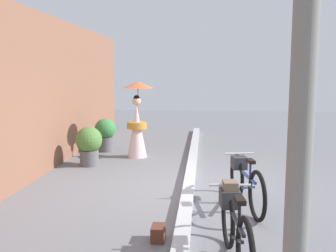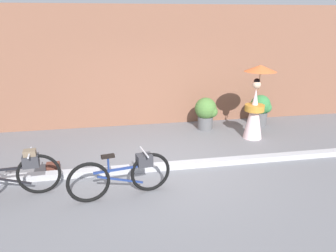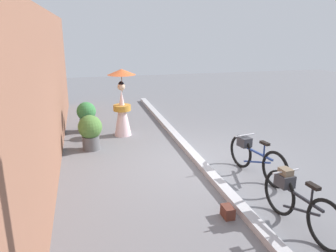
# 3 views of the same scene
# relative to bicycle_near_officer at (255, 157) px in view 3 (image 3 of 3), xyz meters

# --- Properties ---
(ground_plane) EXTENTS (30.00, 30.00, 0.00)m
(ground_plane) POSITION_rel_bicycle_near_officer_xyz_m (0.90, 0.90, -0.41)
(ground_plane) COLOR slate
(building_wall) EXTENTS (14.00, 0.40, 3.30)m
(building_wall) POSITION_rel_bicycle_near_officer_xyz_m (0.90, 4.12, 1.24)
(building_wall) COLOR brown
(building_wall) RESTS_ON ground_plane
(sidewalk_curb) EXTENTS (14.00, 0.20, 0.12)m
(sidewalk_curb) POSITION_rel_bicycle_near_officer_xyz_m (0.90, 0.90, -0.35)
(sidewalk_curb) COLOR #B2B2B7
(sidewalk_curb) RESTS_ON ground_plane
(bicycle_near_officer) EXTENTS (1.78, 0.50, 0.81)m
(bicycle_near_officer) POSITION_rel_bicycle_near_officer_xyz_m (0.00, 0.00, 0.00)
(bicycle_near_officer) COLOR black
(bicycle_near_officer) RESTS_ON ground_plane
(bicycle_far_side) EXTENTS (1.74, 0.48, 0.83)m
(bicycle_far_side) POSITION_rel_bicycle_near_officer_xyz_m (-1.87, 0.31, 0.03)
(bicycle_far_side) COLOR black
(bicycle_far_side) RESTS_ON ground_plane
(person_with_parasol) EXTENTS (0.78, 0.78, 1.87)m
(person_with_parasol) POSITION_rel_bicycle_near_officer_xyz_m (3.43, 2.29, 0.52)
(person_with_parasol) COLOR silver
(person_with_parasol) RESTS_ON ground_plane
(potted_plant_by_door) EXTENTS (0.61, 0.59, 0.89)m
(potted_plant_by_door) POSITION_rel_bicycle_near_officer_xyz_m (2.44, 3.21, 0.09)
(potted_plant_by_door) COLOR #59595B
(potted_plant_by_door) RESTS_ON ground_plane
(potted_plant_small) EXTENTS (0.57, 0.56, 0.88)m
(potted_plant_small) POSITION_rel_bicycle_near_officer_xyz_m (4.08, 3.26, 0.08)
(potted_plant_small) COLOR #59595B
(potted_plant_small) RESTS_ON ground_plane
(backpack_on_pavement) EXTENTS (0.25, 0.16, 0.19)m
(backpack_on_pavement) POSITION_rel_bicycle_near_officer_xyz_m (-1.36, 1.19, -0.31)
(backpack_on_pavement) COLOR #592D23
(backpack_on_pavement) RESTS_ON ground_plane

